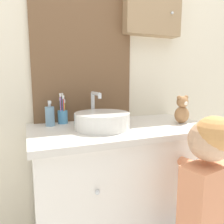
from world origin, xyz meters
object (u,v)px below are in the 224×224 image
Objects in this scene: soap_dispenser at (50,116)px; teddy_bear at (182,110)px; toothbrush_holder at (63,115)px; sink_basin at (102,120)px; child_figure at (205,200)px.

soap_dispenser is 0.83m from teddy_bear.
toothbrush_holder is 0.77m from teddy_bear.
sink_basin reaches higher than teddy_bear.
sink_basin is at bearing 174.63° from teddy_bear.
toothbrush_holder is 0.09m from soap_dispenser.
sink_basin is 0.66m from child_figure.
toothbrush_holder reaches higher than child_figure.
sink_basin is at bearing 124.72° from child_figure.
sink_basin is 2.40× the size of soap_dispenser.
sink_basin is 0.29m from toothbrush_holder.
teddy_bear is (0.53, -0.05, 0.04)m from sink_basin.
sink_basin is 1.92× the size of toothbrush_holder.
soap_dispenser is at bearing 132.63° from child_figure.
soap_dispenser is 0.86× the size of teddy_bear.
soap_dispenser is (-0.27, 0.18, 0.01)m from sink_basin.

